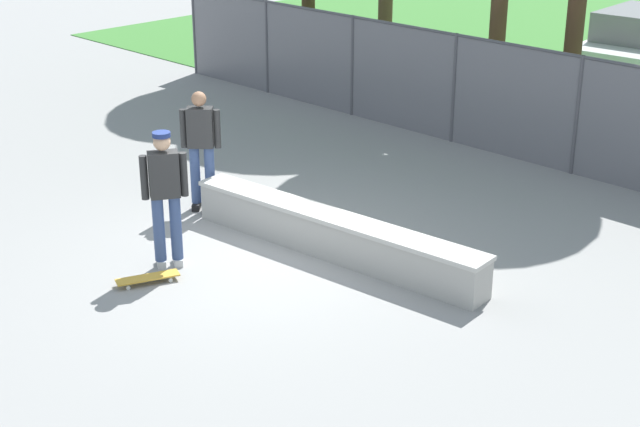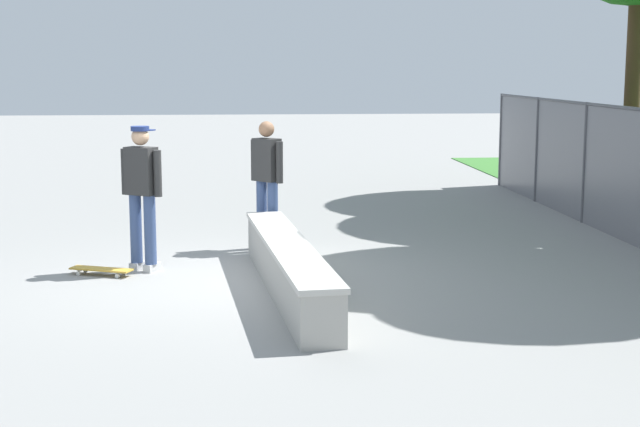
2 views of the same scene
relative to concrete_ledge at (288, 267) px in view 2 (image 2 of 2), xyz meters
name	(u,v)px [view 2 (image 2 of 2)]	position (x,y,z in m)	size (l,w,h in m)	color
ground_plane	(219,280)	(-0.69, -0.81, -0.29)	(80.00, 80.00, 0.00)	gray
concrete_ledge	(288,267)	(0.00, 0.00, 0.00)	(4.69, 0.90, 0.58)	#A8A59E
skateboarder	(142,191)	(-1.29, -1.77, 0.74)	(0.41, 0.53, 1.84)	beige
skateboard	(101,270)	(-1.07, -2.27, -0.22)	(0.48, 0.82, 0.09)	gold
bystander	(267,179)	(-2.57, -0.16, 0.72)	(0.47, 0.45, 1.82)	black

